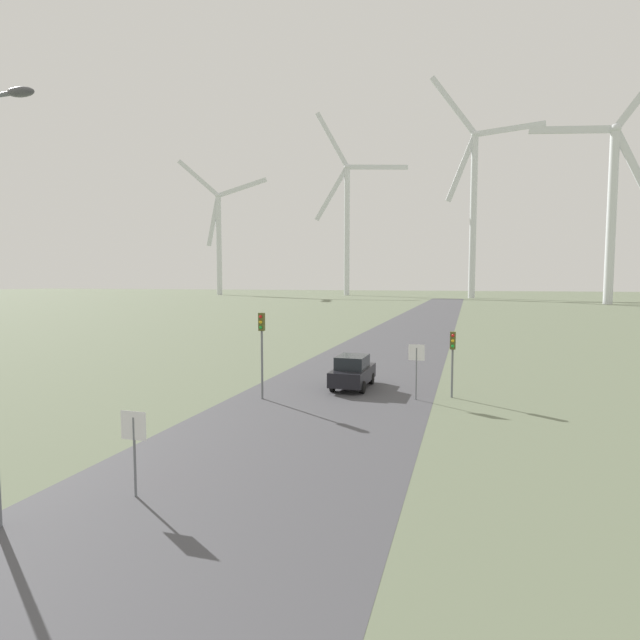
% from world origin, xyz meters
% --- Properties ---
extents(road_surface, '(10.00, 240.00, 0.01)m').
position_xyz_m(road_surface, '(0.00, 48.00, 0.00)').
color(road_surface, '#47474C').
rests_on(road_surface, ground).
extents(stop_sign_near, '(0.81, 0.07, 2.41)m').
position_xyz_m(stop_sign_near, '(-2.18, 9.44, 1.69)').
color(stop_sign_near, slate).
rests_on(stop_sign_near, ground).
extents(stop_sign_far, '(0.81, 0.07, 2.80)m').
position_xyz_m(stop_sign_far, '(4.12, 23.11, 1.96)').
color(stop_sign_far, slate).
rests_on(stop_sign_far, ground).
extents(traffic_light_post_near_left, '(0.28, 0.34, 4.37)m').
position_xyz_m(traffic_light_post_near_left, '(-3.36, 21.05, 3.19)').
color(traffic_light_post_near_left, slate).
rests_on(traffic_light_post_near_left, ground).
extents(traffic_light_post_near_right, '(0.28, 0.34, 3.39)m').
position_xyz_m(traffic_light_post_near_right, '(5.83, 24.10, 2.49)').
color(traffic_light_post_near_right, slate).
rests_on(traffic_light_post_near_right, ground).
extents(car_approaching, '(1.88, 4.13, 1.83)m').
position_xyz_m(car_approaching, '(0.44, 24.93, 0.91)').
color(car_approaching, black).
rests_on(car_approaching, ground).
extents(wind_turbine_far_left, '(34.99, 12.28, 55.76)m').
position_xyz_m(wind_turbine_far_left, '(-94.10, 187.24, 26.07)').
color(wind_turbine_far_left, silver).
rests_on(wind_turbine_far_left, ground).
extents(wind_turbine_left, '(35.94, 10.50, 72.60)m').
position_xyz_m(wind_turbine_left, '(-41.11, 195.46, 31.88)').
color(wind_turbine_left, silver).
rests_on(wind_turbine_left, ground).
extents(wind_turbine_center, '(37.44, 11.27, 73.51)m').
position_xyz_m(wind_turbine_center, '(7.35, 175.95, 33.58)').
color(wind_turbine_center, silver).
rests_on(wind_turbine_center, ground).
extents(wind_turbine_right, '(32.03, 2.95, 60.10)m').
position_xyz_m(wind_turbine_right, '(40.34, 140.03, 27.04)').
color(wind_turbine_right, silver).
rests_on(wind_turbine_right, ground).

